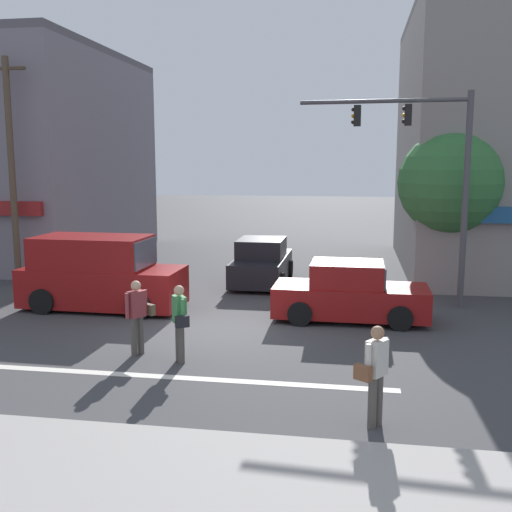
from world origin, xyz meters
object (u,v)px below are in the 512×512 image
at_px(van_waiting_far, 100,274).
at_px(pedestrian_mid_crossing, 180,319).
at_px(street_tree, 450,183).
at_px(utility_pole_near_left, 12,169).
at_px(sedan_parked_curbside, 262,263).
at_px(sedan_crossing_center, 350,294).
at_px(pedestrian_foreground_with_bag, 375,370).
at_px(traffic_light_mast, 432,163).
at_px(pedestrian_far_side, 138,313).

bearing_deg(van_waiting_far, pedestrian_mid_crossing, -49.23).
distance_m(street_tree, utility_pole_near_left, 14.60).
bearing_deg(sedan_parked_curbside, utility_pole_near_left, -169.72).
bearing_deg(van_waiting_far, street_tree, 21.55).
bearing_deg(street_tree, sedan_crossing_center, -126.56).
height_order(utility_pole_near_left, sedan_crossing_center, utility_pole_near_left).
bearing_deg(pedestrian_foreground_with_bag, sedan_parked_curbside, 107.73).
distance_m(utility_pole_near_left, sedan_crossing_center, 12.30).
distance_m(sedan_parked_curbside, pedestrian_mid_crossing, 8.65).
height_order(utility_pole_near_left, pedestrian_mid_crossing, utility_pole_near_left).
bearing_deg(traffic_light_mast, pedestrian_foreground_with_bag, -101.44).
bearing_deg(pedestrian_mid_crossing, sedan_parked_curbside, 87.30).
distance_m(pedestrian_mid_crossing, pedestrian_far_side, 1.13).
distance_m(van_waiting_far, sedan_crossing_center, 7.16).
relative_size(van_waiting_far, pedestrian_foreground_with_bag, 2.77).
bearing_deg(sedan_parked_curbside, pedestrian_foreground_with_bag, -72.27).
bearing_deg(utility_pole_near_left, sedan_crossing_center, -14.64).
distance_m(street_tree, traffic_light_mast, 2.35).
xyz_separation_m(sedan_parked_curbside, van_waiting_far, (-4.05, -4.41, 0.29)).
xyz_separation_m(street_tree, pedestrian_foreground_with_bag, (-2.61, -10.77, -2.59)).
relative_size(street_tree, pedestrian_mid_crossing, 3.12).
height_order(traffic_light_mast, pedestrian_foreground_with_bag, traffic_light_mast).
bearing_deg(pedestrian_foreground_with_bag, street_tree, 76.37).
xyz_separation_m(van_waiting_far, pedestrian_far_side, (2.58, -3.86, -0.05)).
relative_size(traffic_light_mast, sedan_crossing_center, 1.50).
distance_m(street_tree, pedestrian_foreground_with_bag, 11.38).
bearing_deg(pedestrian_foreground_with_bag, utility_pole_near_left, 141.14).
relative_size(utility_pole_near_left, sedan_parked_curbside, 1.87).
xyz_separation_m(traffic_light_mast, pedestrian_mid_crossing, (-5.72, -6.18, -3.22)).
distance_m(utility_pole_near_left, pedestrian_far_side, 10.12).
relative_size(street_tree, pedestrian_foreground_with_bag, 3.12).
distance_m(sedan_parked_curbside, sedan_crossing_center, 5.48).
xyz_separation_m(traffic_light_mast, pedestrian_foreground_with_bag, (-1.76, -8.68, -3.22)).
xyz_separation_m(sedan_parked_curbside, pedestrian_foreground_with_bag, (3.56, -11.14, 0.24)).
bearing_deg(pedestrian_far_side, street_tree, 45.92).
bearing_deg(pedestrian_foreground_with_bag, sedan_crossing_center, 94.01).
height_order(street_tree, pedestrian_foreground_with_bag, street_tree).
bearing_deg(utility_pole_near_left, pedestrian_foreground_with_bag, -38.86).
relative_size(utility_pole_near_left, pedestrian_mid_crossing, 4.60).
bearing_deg(pedestrian_mid_crossing, van_waiting_far, 130.77).
xyz_separation_m(pedestrian_foreground_with_bag, pedestrian_far_side, (-5.03, 2.87, 0.00)).
distance_m(traffic_light_mast, sedan_parked_curbside, 6.81).
distance_m(sedan_crossing_center, pedestrian_mid_crossing, 5.41).
height_order(sedan_parked_curbside, pedestrian_foreground_with_bag, pedestrian_foreground_with_bag).
bearing_deg(pedestrian_far_side, utility_pole_near_left, 135.67).
height_order(van_waiting_far, pedestrian_foreground_with_bag, van_waiting_far).
distance_m(street_tree, pedestrian_far_side, 11.29).
xyz_separation_m(sedan_crossing_center, pedestrian_far_side, (-4.57, -3.75, 0.24)).
height_order(street_tree, van_waiting_far, street_tree).
relative_size(pedestrian_mid_crossing, pedestrian_far_side, 1.00).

